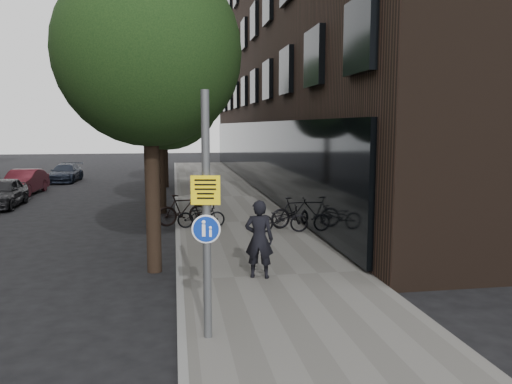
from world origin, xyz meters
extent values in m
plane|color=black|center=(0.00, 0.00, 0.00)|extent=(120.00, 120.00, 0.00)
cube|color=#5D5B56|center=(0.25, 10.00, 0.06)|extent=(4.50, 60.00, 0.12)
cube|color=slate|center=(-2.00, 10.00, 0.07)|extent=(0.15, 60.00, 0.13)
cube|color=black|center=(8.50, 22.00, 9.00)|extent=(12.00, 40.00, 18.00)
cylinder|color=black|center=(-2.60, 4.50, 1.60)|extent=(0.36, 0.36, 3.20)
sphere|color=black|center=(-2.60, 4.50, 5.30)|extent=(4.40, 4.40, 4.40)
sphere|color=black|center=(-2.20, 5.30, 4.30)|extent=(2.64, 2.64, 2.64)
cylinder|color=black|center=(-2.60, 13.00, 1.60)|extent=(0.36, 0.36, 3.20)
sphere|color=black|center=(-2.60, 13.00, 5.30)|extent=(5.00, 5.00, 5.00)
sphere|color=black|center=(-2.20, 13.80, 4.30)|extent=(3.00, 3.00, 3.00)
cylinder|color=black|center=(-2.60, 22.00, 1.60)|extent=(0.36, 0.36, 3.20)
sphere|color=black|center=(-2.60, 22.00, 5.30)|extent=(5.00, 5.00, 5.00)
sphere|color=black|center=(-2.20, 22.80, 4.30)|extent=(3.00, 3.00, 3.00)
cylinder|color=#595B5E|center=(-1.57, 0.13, 2.14)|extent=(0.13, 0.13, 4.04)
cube|color=yellow|center=(-1.57, 0.13, 2.59)|extent=(0.46, 0.11, 0.47)
cylinder|color=#0E2F9B|center=(-1.57, 0.13, 1.96)|extent=(0.41, 0.09, 0.41)
cylinder|color=white|center=(-1.57, 0.13, 1.96)|extent=(0.46, 0.10, 0.47)
imported|color=black|center=(-0.18, 3.22, 1.03)|extent=(0.76, 0.61, 1.81)
imported|color=black|center=(1.38, 7.98, 0.58)|extent=(1.80, 0.80, 0.91)
imported|color=black|center=(2.00, 8.63, 0.65)|extent=(1.84, 0.81, 1.07)
imported|color=black|center=(-1.19, 9.16, 0.55)|extent=(1.62, 0.57, 0.85)
imported|color=black|center=(-1.80, 9.61, 0.67)|extent=(1.90, 0.87, 1.10)
imported|color=black|center=(-9.63, 15.65, 0.65)|extent=(1.65, 3.87, 1.30)
imported|color=#531720|center=(-9.93, 20.04, 0.65)|extent=(1.71, 4.06, 1.30)
imported|color=black|center=(-9.03, 25.90, 0.58)|extent=(1.79, 4.05, 1.16)
camera|label=1|loc=(-2.06, -7.79, 3.60)|focal=35.00mm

